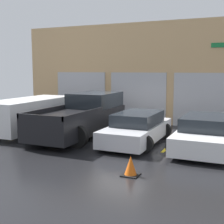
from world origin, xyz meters
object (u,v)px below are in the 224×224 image
object	(u,v)px
pickup_truck	(83,116)
van_right	(137,128)
sedan_white	(206,133)
sedan_side	(30,114)
traffic_cone	(131,167)

from	to	relation	value
pickup_truck	van_right	world-z (taller)	pickup_truck
sedan_white	van_right	bearing A→B (deg)	179.98
sedan_side	van_right	size ratio (longest dim) A/B	1.07
van_right	sedan_white	bearing A→B (deg)	-0.02
sedan_side	van_right	bearing A→B (deg)	0.25
sedan_white	van_right	distance (m)	2.65
sedan_white	traffic_cone	xyz separation A→B (m)	(-1.50, -3.82, -0.33)
pickup_truck	traffic_cone	xyz separation A→B (m)	(3.79, -4.12, -0.61)
traffic_cone	sedan_side	bearing A→B (deg)	149.48
sedan_side	sedan_white	bearing A→B (deg)	0.16
traffic_cone	pickup_truck	bearing A→B (deg)	132.65
pickup_truck	traffic_cone	size ratio (longest dim) A/B	10.17
van_right	traffic_cone	size ratio (longest dim) A/B	7.91
pickup_truck	van_right	size ratio (longest dim) A/B	1.29
sedan_white	sedan_side	xyz separation A→B (m)	(-7.94, -0.02, 0.26)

